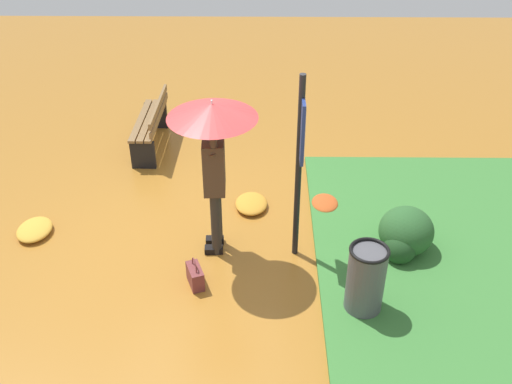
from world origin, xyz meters
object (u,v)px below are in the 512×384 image
(person_with_umbrella, at_px, (213,139))
(handbag, at_px, (195,276))
(park_bench, at_px, (151,124))
(trash_bin, at_px, (366,280))
(info_sign_post, at_px, (300,149))

(person_with_umbrella, bearing_deg, handbag, -20.51)
(park_bench, height_order, trash_bin, trash_bin)
(handbag, height_order, park_bench, park_bench)
(info_sign_post, height_order, handbag, info_sign_post)
(info_sign_post, bearing_deg, park_bench, -140.61)
(person_with_umbrella, bearing_deg, info_sign_post, 89.80)
(person_with_umbrella, height_order, park_bench, person_with_umbrella)
(person_with_umbrella, bearing_deg, park_bench, -155.41)
(info_sign_post, xyz_separation_m, trash_bin, (0.95, 0.67, -1.03))
(info_sign_post, height_order, trash_bin, info_sign_post)
(handbag, xyz_separation_m, park_bench, (-3.15, -0.96, 0.28))
(info_sign_post, relative_size, handbag, 6.22)
(info_sign_post, distance_m, handbag, 1.84)
(info_sign_post, xyz_separation_m, park_bench, (-2.58, -2.12, -1.04))
(handbag, distance_m, trash_bin, 1.89)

